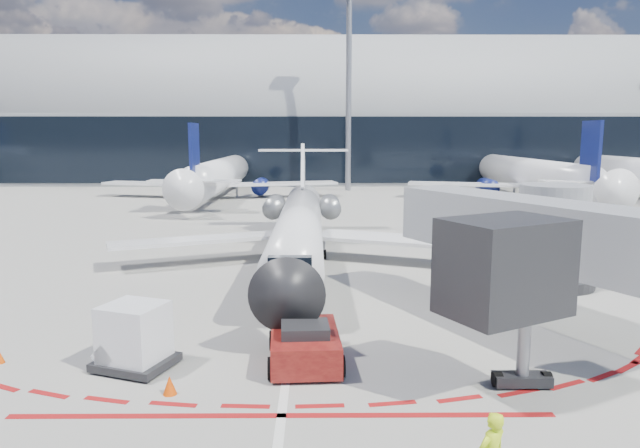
{
  "coord_description": "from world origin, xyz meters",
  "views": [
    {
      "loc": [
        0.89,
        -25.12,
        7.12
      ],
      "look_at": [
        1.08,
        2.51,
        2.76
      ],
      "focal_mm": 32.0,
      "sensor_mm": 36.0,
      "label": 1
    }
  ],
  "objects": [
    {
      "name": "ground",
      "position": [
        0.0,
        0.0,
        0.0
      ],
      "size": [
        260.0,
        260.0,
        0.0
      ],
      "primitive_type": "plane",
      "color": "slate",
      "rests_on": "ground"
    },
    {
      "name": "apron_centerline",
      "position": [
        0.0,
        2.0,
        0.01
      ],
      "size": [
        0.25,
        40.0,
        0.01
      ],
      "primitive_type": "cube",
      "color": "silver",
      "rests_on": "ground"
    },
    {
      "name": "apron_stop_bar",
      "position": [
        0.0,
        -11.5,
        0.01
      ],
      "size": [
        14.0,
        0.25,
        0.01
      ],
      "primitive_type": "cube",
      "color": "maroon",
      "rests_on": "ground"
    },
    {
      "name": "terminal_building",
      "position": [
        0.0,
        64.97,
        8.52
      ],
      "size": [
        150.0,
        24.15,
        24.0
      ],
      "color": "gray",
      "rests_on": "ground"
    },
    {
      "name": "jet_bridge",
      "position": [
        9.79,
        -3.01,
        3.01
      ],
      "size": [
        10.03,
        15.2,
        4.9
      ],
      "color": "gray",
      "rests_on": "ground"
    },
    {
      "name": "light_mast_centre",
      "position": [
        5.0,
        48.0,
        12.5
      ],
      "size": [
        0.7,
        0.7,
        25.0
      ],
      "primitive_type": "cylinder",
      "color": "gray",
      "rests_on": "ground"
    },
    {
      "name": "regional_jet",
      "position": [
        -0.03,
        5.72,
        2.17
      ],
      "size": [
        21.01,
        25.91,
        6.49
      ],
      "color": "white",
      "rests_on": "ground"
    },
    {
      "name": "pushback_tug",
      "position": [
        0.53,
        -8.1,
        0.61
      ],
      "size": [
        2.44,
        5.36,
        1.38
      ],
      "rotation": [
        0.0,
        0.0,
        0.06
      ],
      "color": "#4F0B0C",
      "rests_on": "ground"
    },
    {
      "name": "uld_container",
      "position": [
        -4.66,
        -8.45,
        1.0
      ],
      "size": [
        2.66,
        2.46,
        2.03
      ],
      "rotation": [
        0.0,
        0.0,
        -0.35
      ],
      "color": "black",
      "rests_on": "ground"
    },
    {
      "name": "safety_cone_right",
      "position": [
        -3.16,
        -10.25,
        0.27
      ],
      "size": [
        0.39,
        0.39,
        0.54
      ],
      "primitive_type": "cone",
      "color": "#DC4404",
      "rests_on": "ground"
    },
    {
      "name": "bg_airliner_1",
      "position": [
        -10.11,
        40.17,
        5.07
      ],
      "size": [
        31.37,
        33.21,
        10.15
      ],
      "primitive_type": null,
      "color": "white",
      "rests_on": "ground"
    },
    {
      "name": "bg_airliner_2",
      "position": [
        25.02,
        38.73,
        5.19
      ],
      "size": [
        32.1,
        33.99,
        10.39
      ],
      "primitive_type": null,
      "color": "white",
      "rests_on": "ground"
    }
  ]
}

